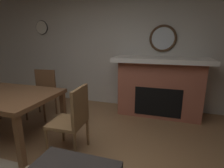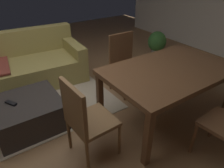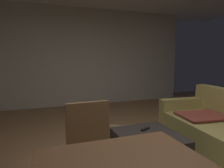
{
  "view_description": "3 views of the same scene",
  "coord_description": "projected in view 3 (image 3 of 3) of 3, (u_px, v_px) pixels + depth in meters",
  "views": [
    {
      "loc": [
        -1.09,
        1.03,
        1.5
      ],
      "look_at": [
        -0.48,
        -0.93,
        0.98
      ],
      "focal_mm": 27.64,
      "sensor_mm": 36.0,
      "label": 1
    },
    {
      "loc": [
        -0.67,
        -2.3,
        1.86
      ],
      "look_at": [
        0.18,
        -1.05,
        0.98
      ],
      "focal_mm": 33.35,
      "sensor_mm": 36.0,
      "label": 2
    },
    {
      "loc": [
        1.82,
        -1.25,
        1.37
      ],
      "look_at": [
        -0.27,
        -0.49,
        1.07
      ],
      "focal_mm": 32.38,
      "sensor_mm": 36.0,
      "label": 3
    }
  ],
  "objects": [
    {
      "name": "tv_remote",
      "position": [
        145.0,
        129.0,
        2.77
      ],
      "size": [
        0.12,
        0.16,
        0.02
      ],
      "primitive_type": "cube",
      "rotation": [
        0.0,
        0.0,
        0.51
      ],
      "color": "black",
      "rests_on": "ottoman_coffee_table"
    },
    {
      "name": "ottoman_coffee_table",
      "position": [
        148.0,
        148.0,
        2.64
      ],
      "size": [
        0.81,
        0.78,
        0.38
      ],
      "primitive_type": "cube",
      "color": "#2D2826",
      "rests_on": "ground"
    },
    {
      "name": "dining_chair_west",
      "position": [
        91.0,
        146.0,
        1.94
      ],
      "size": [
        0.46,
        0.46,
        0.93
      ],
      "color": "brown",
      "rests_on": "ground"
    },
    {
      "name": "small_dog",
      "position": [
        115.0,
        129.0,
        3.38
      ],
      "size": [
        0.51,
        0.46,
        0.29
      ],
      "color": "#8C6B4C",
      "rests_on": "ground"
    },
    {
      "name": "area_rug",
      "position": [
        184.0,
        154.0,
        2.85
      ],
      "size": [
        2.6,
        2.0,
        0.01
      ],
      "primitive_type": "cube",
      "color": "tan",
      "rests_on": "ground"
    },
    {
      "name": "wall_left",
      "position": [
        85.0,
        57.0,
        5.8
      ],
      "size": [
        0.12,
        6.11,
        2.74
      ],
      "primitive_type": "cube",
      "color": "beige",
      "rests_on": "ground"
    }
  ]
}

